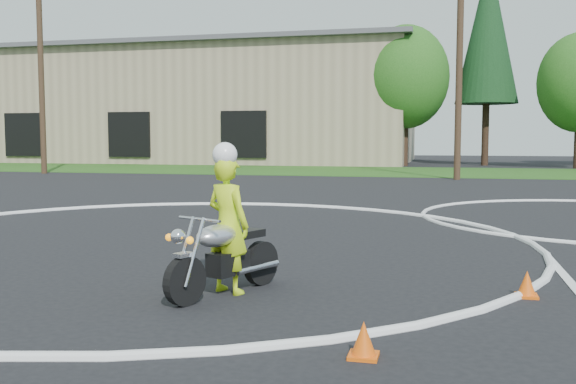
# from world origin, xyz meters

# --- Properties ---
(ground) EXTENTS (120.00, 120.00, 0.00)m
(ground) POSITION_xyz_m (0.00, 0.00, 0.00)
(ground) COLOR black
(ground) RESTS_ON ground
(grass_strip) EXTENTS (120.00, 10.00, 0.02)m
(grass_strip) POSITION_xyz_m (0.00, 27.00, 0.01)
(grass_strip) COLOR #1E4714
(grass_strip) RESTS_ON ground
(course_markings) EXTENTS (19.05, 19.05, 0.12)m
(course_markings) POSITION_xyz_m (2.17, 4.35, 0.01)
(course_markings) COLOR silver
(course_markings) RESTS_ON ground
(primary_motorcycle) EXTENTS (0.94, 1.66, 0.93)m
(primary_motorcycle) POSITION_xyz_m (2.06, -0.47, 0.45)
(primary_motorcycle) COLOR black
(primary_motorcycle) RESTS_ON ground
(rider_primary_grp) EXTENTS (0.68, 0.58, 1.73)m
(rider_primary_grp) POSITION_xyz_m (2.07, -0.34, 0.84)
(rider_primary_grp) COLOR #C3EA18
(rider_primary_grp) RESTS_ON ground
(warehouse) EXTENTS (41.00, 17.00, 8.30)m
(warehouse) POSITION_xyz_m (-18.00, 39.99, 4.16)
(warehouse) COLOR tan
(warehouse) RESTS_ON ground
(utility_poles) EXTENTS (41.60, 1.12, 10.00)m
(utility_poles) POSITION_xyz_m (5.00, 21.00, 5.20)
(utility_poles) COLOR #473321
(utility_poles) RESTS_ON ground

